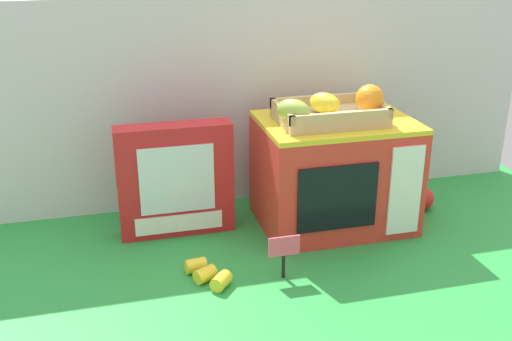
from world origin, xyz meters
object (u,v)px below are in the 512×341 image
(food_groups_crate, at_px, (332,111))
(loose_toy_apple, at_px, (423,198))
(price_sign, at_px, (284,251))
(loose_toy_banana, at_px, (207,273))
(toy_microwave, at_px, (334,173))
(cookie_set_box, at_px, (175,180))

(food_groups_crate, height_order, loose_toy_apple, food_groups_crate)
(food_groups_crate, height_order, price_sign, food_groups_crate)
(price_sign, height_order, loose_toy_banana, price_sign)
(price_sign, height_order, loose_toy_apple, price_sign)
(food_groups_crate, bearing_deg, loose_toy_apple, 6.57)
(toy_microwave, height_order, loose_toy_apple, toy_microwave)
(cookie_set_box, height_order, price_sign, cookie_set_box)
(food_groups_crate, relative_size, cookie_set_box, 1.00)
(price_sign, bearing_deg, loose_toy_banana, 168.97)
(toy_microwave, distance_m, food_groups_crate, 0.17)
(price_sign, xyz_separation_m, loose_toy_banana, (-0.16, 0.03, -0.05))
(loose_toy_apple, bearing_deg, food_groups_crate, -173.43)
(cookie_set_box, bearing_deg, food_groups_crate, -10.23)
(cookie_set_box, distance_m, loose_toy_apple, 0.67)
(food_groups_crate, distance_m, loose_toy_banana, 0.48)
(toy_microwave, distance_m, loose_toy_apple, 0.29)
(food_groups_crate, bearing_deg, loose_toy_banana, -152.52)
(food_groups_crate, relative_size, price_sign, 2.78)
(toy_microwave, xyz_separation_m, loose_toy_apple, (0.27, 0.01, -0.11))
(cookie_set_box, relative_size, loose_toy_apple, 4.54)
(toy_microwave, bearing_deg, loose_toy_apple, 3.02)
(loose_toy_apple, bearing_deg, cookie_set_box, 177.07)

